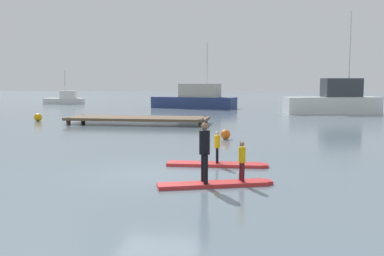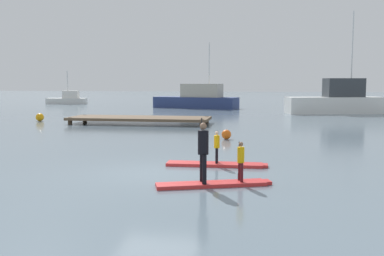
{
  "view_description": "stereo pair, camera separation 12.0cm",
  "coord_description": "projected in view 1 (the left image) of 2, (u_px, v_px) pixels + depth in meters",
  "views": [
    {
      "loc": [
        3.08,
        -12.71,
        2.79
      ],
      "look_at": [
        0.55,
        3.41,
        1.06
      ],
      "focal_mm": 40.42,
      "sensor_mm": 36.0,
      "label": 1
    },
    {
      "loc": [
        3.2,
        -12.7,
        2.79
      ],
      "look_at": [
        0.55,
        3.41,
        1.06
      ],
      "focal_mm": 40.42,
      "sensor_mm": 36.0,
      "label": 2
    }
  ],
  "objects": [
    {
      "name": "paddler_adult",
      "position": [
        204.0,
        148.0,
        11.53
      ],
      "size": [
        0.37,
        0.49,
        1.73
      ],
      "color": "black",
      "rests_on": "paddleboard_far"
    },
    {
      "name": "trawler_grey_distant",
      "position": [
        334.0,
        101.0,
        38.67
      ],
      "size": [
        8.77,
        4.11,
        9.03
      ],
      "color": "silver",
      "rests_on": "ground"
    },
    {
      "name": "paddler_child_solo",
      "position": [
        217.0,
        145.0,
        14.43
      ],
      "size": [
        0.19,
        0.38,
        1.07
      ],
      "color": "black",
      "rests_on": "paddleboard_near"
    },
    {
      "name": "mooring_buoy_mid",
      "position": [
        226.0,
        134.0,
        21.22
      ],
      "size": [
        0.48,
        0.48,
        0.48
      ],
      "primitive_type": "sphere",
      "color": "orange",
      "rests_on": "ground"
    },
    {
      "name": "paddler_child_front",
      "position": [
        242.0,
        159.0,
        11.75
      ],
      "size": [
        0.24,
        0.37,
        1.09
      ],
      "color": "#4C1419",
      "rests_on": "paddleboard_far"
    },
    {
      "name": "paddleboard_near",
      "position": [
        217.0,
        164.0,
        14.48
      ],
      "size": [
        3.39,
        0.74,
        0.1
      ],
      "color": "red",
      "rests_on": "ground"
    },
    {
      "name": "paddleboard_far",
      "position": [
        215.0,
        184.0,
        11.68
      ],
      "size": [
        3.13,
        1.49,
        0.1
      ],
      "color": "red",
      "rests_on": "ground"
    },
    {
      "name": "motor_boat_small_navy",
      "position": [
        65.0,
        99.0,
        55.76
      ],
      "size": [
        5.23,
        1.79,
        4.27
      ],
      "color": "silver",
      "rests_on": "ground"
    },
    {
      "name": "floating_dock",
      "position": [
        138.0,
        118.0,
        29.14
      ],
      "size": [
        9.47,
        3.02,
        0.46
      ],
      "color": "brown",
      "rests_on": "ground"
    },
    {
      "name": "ground_plane",
      "position": [
        157.0,
        174.0,
        13.26
      ],
      "size": [
        240.0,
        240.0,
        0.0
      ],
      "primitive_type": "plane",
      "color": "slate"
    },
    {
      "name": "fishing_boat_white_large",
      "position": [
        195.0,
        99.0,
        46.82
      ],
      "size": [
        9.58,
        4.62,
        6.99
      ],
      "color": "navy",
      "rests_on": "ground"
    },
    {
      "name": "mooring_buoy_near",
      "position": [
        38.0,
        117.0,
        30.99
      ],
      "size": [
        0.58,
        0.58,
        0.58
      ],
      "primitive_type": "sphere",
      "color": "orange",
      "rests_on": "ground"
    }
  ]
}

